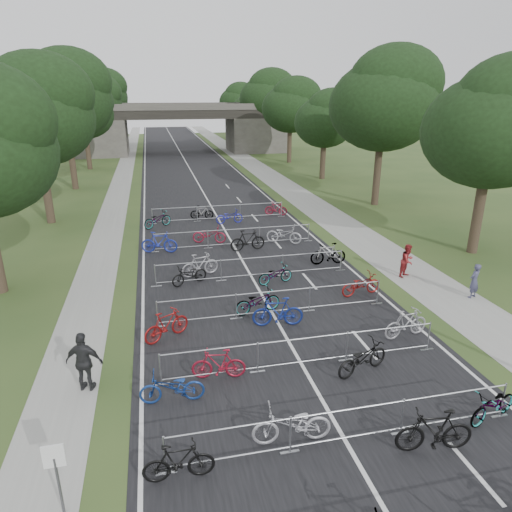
{
  "coord_description": "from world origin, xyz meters",
  "views": [
    {
      "loc": [
        -4.39,
        -5.12,
        8.58
      ],
      "look_at": [
        0.21,
        15.1,
        1.1
      ],
      "focal_mm": 32.0,
      "sensor_mm": 36.0,
      "label": 1
    }
  ],
  "objects_px": {
    "overpass_bridge": "(179,128)",
    "pedestrian_b": "(407,261)",
    "park_sign": "(56,467)",
    "pedestrian_c": "(84,362)",
    "pedestrian_a": "(474,281)"
  },
  "relations": [
    {
      "from": "pedestrian_b",
      "to": "park_sign",
      "type": "bearing_deg",
      "value": -174.29
    },
    {
      "from": "park_sign",
      "to": "pedestrian_c",
      "type": "xyz_separation_m",
      "value": [
        0.0,
        4.48,
        -0.31
      ]
    },
    {
      "from": "park_sign",
      "to": "pedestrian_c",
      "type": "bearing_deg",
      "value": 90.0
    },
    {
      "from": "overpass_bridge",
      "to": "park_sign",
      "type": "xyz_separation_m",
      "value": [
        -6.8,
        -62.0,
        -2.27
      ]
    },
    {
      "from": "overpass_bridge",
      "to": "pedestrian_b",
      "type": "height_order",
      "value": "overpass_bridge"
    },
    {
      "from": "park_sign",
      "to": "pedestrian_b",
      "type": "relative_size",
      "value": 1.11
    },
    {
      "from": "pedestrian_b",
      "to": "pedestrian_c",
      "type": "bearing_deg",
      "value": 172.25
    },
    {
      "from": "overpass_bridge",
      "to": "pedestrian_b",
      "type": "xyz_separation_m",
      "value": [
        7.44,
        -51.46,
        -2.71
      ]
    },
    {
      "from": "pedestrian_b",
      "to": "pedestrian_a",
      "type": "bearing_deg",
      "value": -92.21
    },
    {
      "from": "overpass_bridge",
      "to": "pedestrian_c",
      "type": "distance_m",
      "value": 57.98
    },
    {
      "from": "overpass_bridge",
      "to": "pedestrian_a",
      "type": "distance_m",
      "value": 55.14
    },
    {
      "from": "pedestrian_b",
      "to": "pedestrian_c",
      "type": "distance_m",
      "value": 15.48
    },
    {
      "from": "pedestrian_a",
      "to": "pedestrian_b",
      "type": "distance_m",
      "value": 3.27
    },
    {
      "from": "overpass_bridge",
      "to": "park_sign",
      "type": "relative_size",
      "value": 16.99
    },
    {
      "from": "park_sign",
      "to": "pedestrian_a",
      "type": "xyz_separation_m",
      "value": [
        15.81,
        7.67,
        -0.48
      ]
    }
  ]
}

